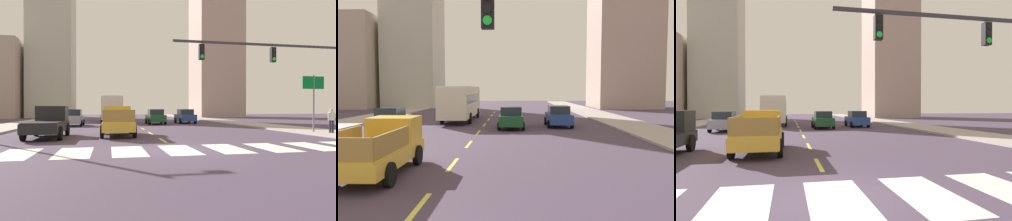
{
  "view_description": "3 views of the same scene",
  "coord_description": "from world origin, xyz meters",
  "views": [
    {
      "loc": [
        -3.01,
        -12.65,
        1.79
      ],
      "look_at": [
        2.67,
        15.92,
        1.61
      ],
      "focal_mm": 32.15,
      "sensor_mm": 36.0,
      "label": 1
    },
    {
      "loc": [
        2.5,
        -4.48,
        3.12
      ],
      "look_at": [
        2.11,
        13.0,
        1.97
      ],
      "focal_mm": 35.63,
      "sensor_mm": 36.0,
      "label": 2
    },
    {
      "loc": [
        -1.12,
        -6.23,
        2.12
      ],
      "look_at": [
        2.11,
        9.74,
        1.93
      ],
      "focal_mm": 29.8,
      "sensor_mm": 36.0,
      "label": 3
    }
  ],
  "objects": [
    {
      "name": "sidewalk_right",
      "position": [
        12.33,
        18.0,
        0.07
      ],
      "size": [
        4.0,
        110.0,
        0.15
      ],
      "primitive_type": "cube",
      "color": "#A79B96",
      "rests_on": "ground"
    },
    {
      "name": "lane_dash_0",
      "position": [
        0.0,
        4.0,
        0.0
      ],
      "size": [
        0.16,
        2.4,
        0.01
      ],
      "primitive_type": "cube",
      "color": "#D8CA4A",
      "rests_on": "ground"
    },
    {
      "name": "lane_dash_1",
      "position": [
        0.0,
        9.0,
        0.0
      ],
      "size": [
        0.16,
        2.4,
        0.01
      ],
      "primitive_type": "cube",
      "color": "#D8CA4A",
      "rests_on": "ground"
    },
    {
      "name": "lane_dash_2",
      "position": [
        0.0,
        14.0,
        0.0
      ],
      "size": [
        0.16,
        2.4,
        0.01
      ],
      "primitive_type": "cube",
      "color": "#D8CA4A",
      "rests_on": "ground"
    },
    {
      "name": "lane_dash_3",
      "position": [
        0.0,
        19.0,
        0.0
      ],
      "size": [
        0.16,
        2.4,
        0.01
      ],
      "primitive_type": "cube",
      "color": "#D8CA4A",
      "rests_on": "ground"
    },
    {
      "name": "lane_dash_4",
      "position": [
        0.0,
        24.0,
        0.0
      ],
      "size": [
        0.16,
        2.4,
        0.01
      ],
      "primitive_type": "cube",
      "color": "#D8CA4A",
      "rests_on": "ground"
    },
    {
      "name": "lane_dash_5",
      "position": [
        0.0,
        29.0,
        0.0
      ],
      "size": [
        0.16,
        2.4,
        0.01
      ],
      "primitive_type": "cube",
      "color": "#D8CA4A",
      "rests_on": "ground"
    },
    {
      "name": "lane_dash_6",
      "position": [
        0.0,
        34.0,
        0.0
      ],
      "size": [
        0.16,
        2.4,
        0.01
      ],
      "primitive_type": "cube",
      "color": "#D8CA4A",
      "rests_on": "ground"
    },
    {
      "name": "lane_dash_7",
      "position": [
        0.0,
        39.0,
        0.0
      ],
      "size": [
        0.16,
        2.4,
        0.01
      ],
      "primitive_type": "cube",
      "color": "#D8CA4A",
      "rests_on": "ground"
    },
    {
      "name": "pickup_stakebed",
      "position": [
        -2.41,
        7.81,
        0.94
      ],
      "size": [
        2.18,
        5.2,
        1.96
      ],
      "rotation": [
        0.0,
        0.0,
        0.03
      ],
      "color": "gold",
      "rests_on": "ground"
    },
    {
      "name": "city_bus",
      "position": [
        -2.58,
        27.75,
        1.95
      ],
      "size": [
        2.72,
        10.8,
        3.32
      ],
      "rotation": [
        0.0,
        0.0,
        -0.01
      ],
      "color": "beige",
      "rests_on": "ground"
    },
    {
      "name": "sedan_mid",
      "position": [
        2.32,
        21.56,
        0.86
      ],
      "size": [
        2.02,
        4.4,
        1.72
      ],
      "rotation": [
        0.0,
        0.0,
        -0.05
      ],
      "color": "#184924",
      "rests_on": "ground"
    },
    {
      "name": "sedan_near_left",
      "position": [
        6.19,
        22.96,
        0.86
      ],
      "size": [
        2.02,
        4.4,
        1.72
      ],
      "rotation": [
        0.0,
        0.0,
        -0.02
      ],
      "color": "navy",
      "rests_on": "ground"
    },
    {
      "name": "sedan_near_right",
      "position": [
        -6.58,
        19.91,
        0.86
      ],
      "size": [
        2.02,
        4.4,
        1.72
      ],
      "rotation": [
        0.0,
        0.0,
        -0.02
      ],
      "color": "#92949D",
      "rests_on": "ground"
    },
    {
      "name": "block_mid_left",
      "position": [
        -14.12,
        51.42,
        13.93
      ],
      "size": [
        8.39,
        9.17,
        27.85
      ],
      "primitive_type": "cube",
      "color": "#B7B7A6",
      "rests_on": "ground"
    },
    {
      "name": "block_mid_right",
      "position": [
        -24.09,
        48.95,
        7.26
      ],
      "size": [
        10.24,
        10.27,
        14.52
      ],
      "primitive_type": "cube",
      "color": "tan",
      "rests_on": "ground"
    }
  ]
}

